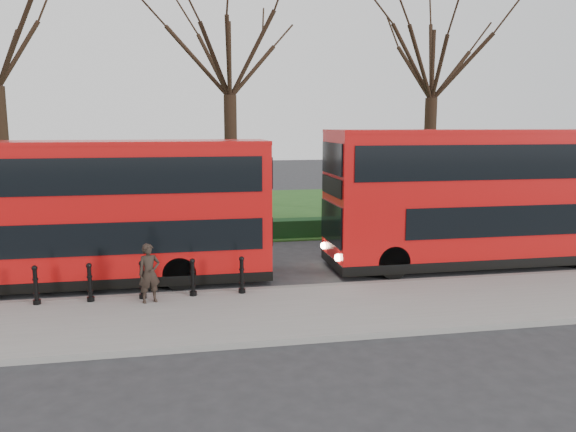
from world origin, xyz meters
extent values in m
plane|color=#28282B|center=(0.00, 0.00, 0.00)|extent=(120.00, 120.00, 0.00)
cube|color=gray|center=(0.00, -3.00, 0.07)|extent=(60.00, 4.00, 0.15)
cube|color=slate|center=(0.00, -1.00, 0.07)|extent=(60.00, 0.25, 0.16)
cube|color=#224E1A|center=(0.00, 15.00, 0.03)|extent=(60.00, 18.00, 0.06)
cube|color=black|center=(0.00, 6.80, 0.40)|extent=(60.00, 0.90, 0.80)
cube|color=yellow|center=(0.00, -0.70, 0.01)|extent=(60.00, 0.10, 0.01)
cube|color=yellow|center=(0.00, -0.50, 0.01)|extent=(60.00, 0.10, 0.01)
cylinder|color=black|center=(-8.00, 10.00, 3.24)|extent=(0.60, 0.60, 6.48)
cylinder|color=black|center=(2.00, 10.00, 3.10)|extent=(0.60, 0.60, 6.20)
cylinder|color=black|center=(12.00, 10.00, 3.08)|extent=(0.60, 0.60, 6.15)
cylinder|color=black|center=(-4.18, -1.35, 0.65)|extent=(0.15, 0.15, 1.00)
cylinder|color=black|center=(-2.82, -1.35, 0.65)|extent=(0.15, 0.15, 1.00)
cylinder|color=black|center=(-1.46, -1.35, 0.65)|extent=(0.15, 0.15, 1.00)
cylinder|color=black|center=(-0.10, -1.35, 0.65)|extent=(0.15, 0.15, 1.00)
cylinder|color=black|center=(1.26, -1.35, 0.65)|extent=(0.15, 0.15, 1.00)
cube|color=#BB0E0E|center=(-3.15, 0.93, 2.35)|extent=(10.89, 2.47, 4.01)
cube|color=black|center=(-3.15, 0.93, 0.30)|extent=(10.91, 2.49, 0.30)
cube|color=black|center=(-2.35, -0.32, 1.63)|extent=(8.71, 0.04, 0.94)
cube|color=black|center=(-3.15, -0.32, 3.42)|extent=(10.30, 0.04, 1.04)
cylinder|color=black|center=(-0.47, -0.16, 0.49)|extent=(0.99, 0.30, 0.99)
cylinder|color=black|center=(-0.47, 2.01, 0.49)|extent=(0.99, 0.30, 0.99)
cube|color=#BB0E0E|center=(10.33, 0.98, 2.52)|extent=(11.67, 2.65, 4.30)
cube|color=black|center=(10.33, 0.98, 0.32)|extent=(11.69, 2.67, 0.32)
cube|color=black|center=(11.18, -0.36, 1.75)|extent=(9.34, 0.04, 1.01)
cube|color=black|center=(10.33, -0.36, 3.66)|extent=(11.04, 0.04, 1.11)
cube|color=black|center=(4.48, 0.98, 2.87)|extent=(0.06, 2.33, 0.58)
cylinder|color=black|center=(6.20, -0.19, 0.53)|extent=(1.06, 0.32, 1.06)
cylinder|color=black|center=(6.20, 2.15, 0.53)|extent=(1.06, 0.32, 1.06)
cylinder|color=black|center=(13.20, 2.15, 0.53)|extent=(1.06, 0.32, 1.06)
imported|color=black|center=(-1.24, -1.72, 0.95)|extent=(0.67, 0.54, 1.59)
camera|label=1|loc=(-0.32, -16.59, 4.84)|focal=35.00mm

